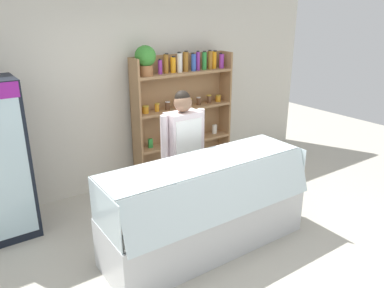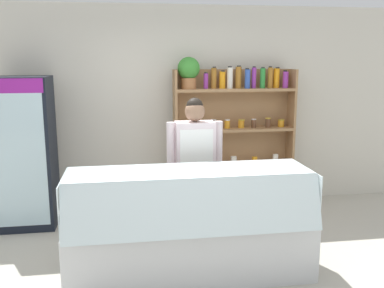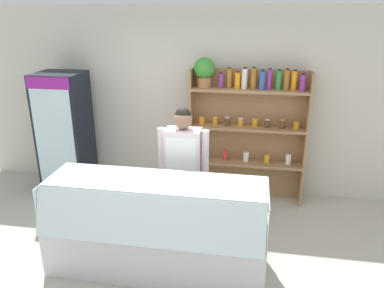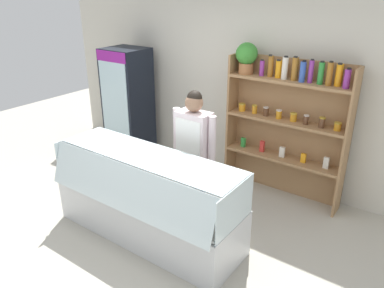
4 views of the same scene
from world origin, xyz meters
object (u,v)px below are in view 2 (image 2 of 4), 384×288
Objects in this scene: drinks_fridge at (26,153)px; shelving_unit at (228,122)px; deli_display_case at (189,243)px; shop_clerk at (195,160)px.

drinks_fridge is 2.56m from shelving_unit.
deli_display_case is at bearing -40.93° from drinks_fridge.
shelving_unit is at bearing 66.19° from deli_display_case.
shelving_unit is (2.53, 0.26, 0.27)m from drinks_fridge.
deli_display_case is (-0.79, -1.78, -0.86)m from shelving_unit.
shelving_unit is 1.26× the size of shop_clerk.
drinks_fridge reaches higher than shop_clerk.
shelving_unit is at bearing 5.97° from drinks_fridge.
drinks_fridge is 2.09m from shop_clerk.
shelving_unit reaches higher than deli_display_case.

